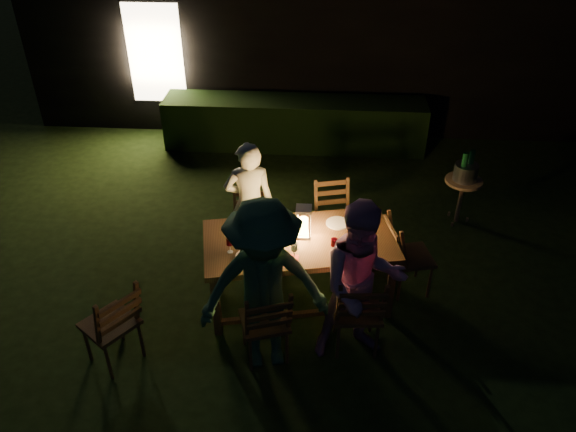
# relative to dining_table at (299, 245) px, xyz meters

# --- Properties ---
(garden_envelope) EXTENTS (40.00, 40.00, 3.20)m
(garden_envelope) POSITION_rel_dining_table_xyz_m (0.21, 6.15, 0.84)
(garden_envelope) COLOR black
(garden_envelope) RESTS_ON ground
(dining_table) EXTENTS (2.13, 1.37, 0.82)m
(dining_table) POSITION_rel_dining_table_xyz_m (0.00, 0.00, 0.00)
(dining_table) COLOR #4B3119
(dining_table) RESTS_ON ground
(chair_near_left) EXTENTS (0.56, 0.58, 0.98)m
(chair_near_left) POSITION_rel_dining_table_xyz_m (-0.28, -0.85, -0.44)
(chair_near_left) COLOR #4B3119
(chair_near_left) RESTS_ON ground
(chair_near_right) EXTENTS (0.50, 0.53, 1.02)m
(chair_near_right) POSITION_rel_dining_table_xyz_m (0.60, -0.66, -0.43)
(chair_near_right) COLOR #4B3119
(chair_near_right) RESTS_ON ground
(chair_far_left) EXTENTS (0.45, 0.48, 0.90)m
(chair_far_left) POSITION_rel_dining_table_xyz_m (-0.60, 0.66, -0.47)
(chair_far_left) COLOR #4B3119
(chair_far_left) RESTS_ON ground
(chair_far_right) EXTENTS (0.53, 0.55, 0.96)m
(chair_far_right) POSITION_rel_dining_table_xyz_m (0.38, 0.87, -0.45)
(chair_far_right) COLOR #4B3119
(chair_far_right) RESTS_ON ground
(chair_end) EXTENTS (0.57, 0.54, 1.00)m
(chair_end) POSITION_rel_dining_table_xyz_m (1.20, 0.26, -0.44)
(chair_end) COLOR #4B3119
(chair_end) RESTS_ON ground
(chair_spare) EXTENTS (0.66, 0.66, 1.02)m
(chair_spare) POSITION_rel_dining_table_xyz_m (-1.72, -1.00, -0.43)
(chair_spare) COLOR #4B3119
(chair_spare) RESTS_ON ground
(person_house_side) EXTENTS (0.63, 0.48, 1.55)m
(person_house_side) POSITION_rel_dining_table_xyz_m (-0.61, 0.71, 0.04)
(person_house_side) COLOR white
(person_house_side) RESTS_ON ground
(person_opp_right) EXTENTS (0.96, 0.81, 1.72)m
(person_opp_right) POSITION_rel_dining_table_xyz_m (0.61, -0.71, 0.12)
(person_opp_right) COLOR #BC81AF
(person_opp_right) RESTS_ON ground
(person_opp_left) EXTENTS (1.29, 0.91, 1.82)m
(person_opp_left) POSITION_rel_dining_table_xyz_m (-0.27, -0.90, 0.17)
(person_opp_left) COLOR #2F5E3F
(person_opp_left) RESTS_ON ground
(lantern) EXTENTS (0.16, 0.16, 0.35)m
(lantern) POSITION_rel_dining_table_xyz_m (0.04, 0.06, 0.24)
(lantern) COLOR white
(lantern) RESTS_ON dining_table
(plate_far_left) EXTENTS (0.25, 0.25, 0.01)m
(plate_far_left) POSITION_rel_dining_table_xyz_m (-0.58, 0.10, 0.09)
(plate_far_left) COLOR white
(plate_far_left) RESTS_ON dining_table
(plate_near_left) EXTENTS (0.25, 0.25, 0.01)m
(plate_near_left) POSITION_rel_dining_table_xyz_m (-0.49, -0.33, 0.09)
(plate_near_left) COLOR white
(plate_near_left) RESTS_ON dining_table
(plate_far_right) EXTENTS (0.25, 0.25, 0.01)m
(plate_far_right) POSITION_rel_dining_table_xyz_m (0.39, 0.31, 0.09)
(plate_far_right) COLOR white
(plate_far_right) RESTS_ON dining_table
(plate_near_right) EXTENTS (0.25, 0.25, 0.01)m
(plate_near_right) POSITION_rel_dining_table_xyz_m (0.49, -0.12, 0.09)
(plate_near_right) COLOR white
(plate_near_right) RESTS_ON dining_table
(wineglass_a) EXTENTS (0.06, 0.06, 0.18)m
(wineglass_a) POSITION_rel_dining_table_xyz_m (-0.35, 0.21, 0.17)
(wineglass_a) COLOR #59070F
(wineglass_a) RESTS_ON dining_table
(wineglass_b) EXTENTS (0.06, 0.06, 0.18)m
(wineglass_b) POSITION_rel_dining_table_xyz_m (-0.68, -0.27, 0.17)
(wineglass_b) COLOR #59070F
(wineglass_b) RESTS_ON dining_table
(wineglass_c) EXTENTS (0.06, 0.06, 0.18)m
(wineglass_c) POSITION_rel_dining_table_xyz_m (0.35, -0.21, 0.17)
(wineglass_c) COLOR #59070F
(wineglass_c) RESTS_ON dining_table
(wineglass_d) EXTENTS (0.06, 0.06, 0.18)m
(wineglass_d) POSITION_rel_dining_table_xyz_m (0.57, 0.31, 0.17)
(wineglass_d) COLOR #59070F
(wineglass_d) RESTS_ON dining_table
(wineglass_e) EXTENTS (0.06, 0.06, 0.18)m
(wineglass_e) POSITION_rel_dining_table_xyz_m (-0.04, -0.31, 0.17)
(wineglass_e) COLOR silver
(wineglass_e) RESTS_ON dining_table
(bottle_table) EXTENTS (0.07, 0.07, 0.28)m
(bottle_table) POSITION_rel_dining_table_xyz_m (-0.24, -0.05, 0.22)
(bottle_table) COLOR #0F471E
(bottle_table) RESTS_ON dining_table
(napkin_left) EXTENTS (0.18, 0.14, 0.01)m
(napkin_left) POSITION_rel_dining_table_xyz_m (-0.08, -0.34, 0.09)
(napkin_left) COLOR red
(napkin_left) RESTS_ON dining_table
(napkin_right) EXTENTS (0.18, 0.14, 0.01)m
(napkin_right) POSITION_rel_dining_table_xyz_m (0.60, -0.18, 0.09)
(napkin_right) COLOR red
(napkin_right) RESTS_ON dining_table
(phone) EXTENTS (0.14, 0.07, 0.01)m
(phone) POSITION_rel_dining_table_xyz_m (-0.54, -0.42, 0.09)
(phone) COLOR black
(phone) RESTS_ON dining_table
(side_table) EXTENTS (0.47, 0.47, 0.64)m
(side_table) POSITION_rel_dining_table_xyz_m (2.02, 1.67, -0.18)
(side_table) COLOR #916E48
(side_table) RESTS_ON ground
(ice_bucket) EXTENTS (0.30, 0.30, 0.22)m
(ice_bucket) POSITION_rel_dining_table_xyz_m (2.02, 1.67, 0.01)
(ice_bucket) COLOR #A5A8AD
(ice_bucket) RESTS_ON side_table
(bottle_bucket_a) EXTENTS (0.07, 0.07, 0.32)m
(bottle_bucket_a) POSITION_rel_dining_table_xyz_m (1.97, 1.63, 0.06)
(bottle_bucket_a) COLOR #0F471E
(bottle_bucket_a) RESTS_ON side_table
(bottle_bucket_b) EXTENTS (0.07, 0.07, 0.32)m
(bottle_bucket_b) POSITION_rel_dining_table_xyz_m (2.07, 1.71, 0.06)
(bottle_bucket_b) COLOR #0F471E
(bottle_bucket_b) RESTS_ON side_table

